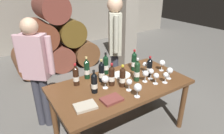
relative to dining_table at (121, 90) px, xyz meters
The scene contains 30 objects.
ground_plane 0.67m from the dining_table, ahead, with size 14.00×14.00×0.00m, color #66635E.
cellar_back_wall 4.26m from the dining_table, 90.00° to the left, with size 10.00×0.24×2.80m, color gray.
barrel_stack 2.60m from the dining_table, 90.00° to the left, with size 1.86×0.90×1.69m.
stone_pillar 2.16m from the dining_table, 50.91° to the left, with size 0.32×0.32×2.60m, color gray.
dining_table is the anchor object (origin of this frame).
wine_bottle_0 0.49m from the dining_table, 30.15° to the left, with size 0.07×0.07×0.31m.
wine_bottle_1 0.25m from the dining_table, 163.68° to the left, with size 0.07×0.07×0.29m.
wine_bottle_2 0.58m from the dining_table, 150.02° to the left, with size 0.07×0.07×0.28m.
wine_bottle_3 0.41m from the dining_table, 91.33° to the left, with size 0.07×0.07×0.31m.
wine_bottle_4 0.49m from the dining_table, ahead, with size 0.07×0.07×0.27m.
wine_bottle_5 0.33m from the dining_table, 132.89° to the left, with size 0.07×0.07×0.30m.
wine_bottle_6 0.51m from the dining_table, 128.23° to the left, with size 0.07×0.07×0.30m.
wine_bottle_7 0.43m from the dining_table, behind, with size 0.07×0.07×0.28m.
wine_bottle_8 0.31m from the dining_table, 11.37° to the right, with size 0.07×0.07×0.31m.
wine_bottle_9 0.22m from the dining_table, 109.74° to the right, with size 0.07×0.07×0.28m.
wine_glass_0 0.59m from the dining_table, 30.66° to the right, with size 0.07×0.07×0.14m.
wine_glass_1 0.26m from the dining_table, 93.65° to the right, with size 0.07×0.07×0.15m.
wine_glass_2 0.30m from the dining_table, behind, with size 0.09×0.09×0.16m.
wine_glass_3 0.40m from the dining_table, 93.17° to the right, with size 0.09×0.09×0.16m.
wine_glass_4 0.47m from the dining_table, 33.24° to the right, with size 0.07×0.07×0.15m.
wine_glass_5 0.68m from the dining_table, 21.19° to the right, with size 0.08×0.08×0.16m.
wine_glass_6 0.73m from the dining_table, ahead, with size 0.09×0.09×0.16m.
wine_glass_7 0.37m from the dining_table, 23.64° to the right, with size 0.08×0.08×0.15m.
wine_glass_8 0.45m from the dining_table, 15.64° to the right, with size 0.07×0.07×0.14m.
wine_glass_9 0.52m from the dining_table, 11.28° to the left, with size 0.07×0.07×0.14m.
tasting_notebook 0.63m from the dining_table, 160.80° to the right, with size 0.22×0.16×0.03m, color #B2A893.
leather_ledger 0.40m from the dining_table, 140.17° to the right, with size 0.22×0.16×0.03m, color brown.
serving_plate 0.25m from the dining_table, 51.87° to the left, with size 0.24×0.24×0.01m, color white.
sommelier_presenting 0.93m from the dining_table, 61.33° to the left, with size 0.31×0.44×1.72m.
taster_seated_left 1.12m from the dining_table, 138.74° to the left, with size 0.39×0.35×1.54m.
Camera 1 is at (-1.23, -1.69, 1.94)m, focal length 30.94 mm.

